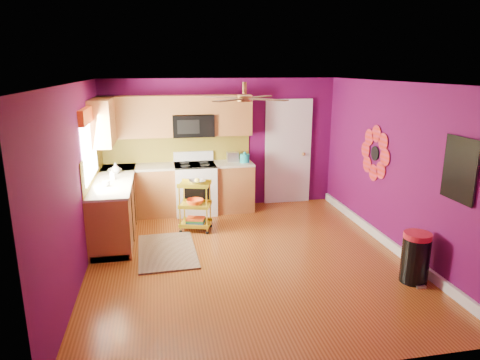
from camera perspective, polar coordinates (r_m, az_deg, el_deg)
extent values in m
plane|color=brown|center=(6.37, 0.92, -10.25)|extent=(5.00, 5.00, 0.00)
cube|color=#560947|center=(8.36, -2.54, 4.83)|extent=(4.50, 0.04, 2.50)
cube|color=#560947|center=(3.66, 9.07, -8.67)|extent=(4.50, 0.04, 2.50)
cube|color=#560947|center=(5.92, -20.86, -0.31)|extent=(0.04, 5.00, 2.50)
cube|color=#560947|center=(6.76, 19.99, 1.56)|extent=(0.04, 5.00, 2.50)
cube|color=silver|center=(5.77, 1.02, 12.86)|extent=(4.50, 5.00, 0.04)
cube|color=white|center=(7.09, 18.94, -7.77)|extent=(0.05, 4.90, 0.14)
cube|color=brown|center=(7.39, -16.29, -3.51)|extent=(0.60, 2.30, 0.90)
cube|color=brown|center=(8.17, -8.08, -1.31)|extent=(2.80, 0.60, 0.90)
cube|color=beige|center=(7.26, -16.56, 0.01)|extent=(0.63, 2.30, 0.04)
cube|color=beige|center=(8.05, -8.20, 1.91)|extent=(2.80, 0.63, 0.04)
cube|color=black|center=(7.52, -16.07, -6.41)|extent=(0.54, 2.30, 0.10)
cube|color=black|center=(8.29, -7.98, -3.97)|extent=(2.80, 0.54, 0.10)
cube|color=white|center=(8.15, -5.97, -1.20)|extent=(0.76, 0.66, 0.92)
cube|color=black|center=(8.04, -6.05, 1.99)|extent=(0.76, 0.62, 0.03)
cube|color=white|center=(8.29, -6.24, 3.19)|extent=(0.76, 0.06, 0.18)
cube|color=black|center=(7.84, -5.75, -1.91)|extent=(0.45, 0.02, 0.55)
cube|color=brown|center=(8.04, -13.81, 8.16)|extent=(1.32, 0.33, 0.75)
cube|color=brown|center=(8.14, -1.08, 8.66)|extent=(0.72, 0.33, 0.75)
cube|color=brown|center=(8.03, -6.37, 9.96)|extent=(0.76, 0.33, 0.34)
cube|color=brown|center=(7.60, -17.73, 7.53)|extent=(0.33, 1.30, 0.75)
cube|color=black|center=(8.04, -6.27, 7.24)|extent=(0.76, 0.38, 0.40)
cube|color=olive|center=(8.28, -8.37, 4.20)|extent=(2.80, 0.01, 0.51)
cube|color=olive|center=(7.23, -19.00, 2.01)|extent=(0.01, 2.30, 0.51)
cube|color=white|center=(6.87, -19.50, 4.36)|extent=(0.03, 1.20, 1.00)
cube|color=#F55315|center=(6.81, -19.58, 8.26)|extent=(0.08, 1.35, 0.22)
cube|color=white|center=(8.67, 6.38, 3.60)|extent=(0.85, 0.04, 2.05)
cube|color=white|center=(8.65, 6.42, 3.57)|extent=(0.95, 0.02, 2.15)
sphere|color=#BF8C3F|center=(8.72, 8.50, 3.43)|extent=(0.07, 0.07, 0.07)
cylinder|color=black|center=(7.24, 17.54, 3.40)|extent=(0.01, 0.24, 0.24)
cube|color=#1BB0B3|center=(5.56, 27.32, 1.25)|extent=(0.03, 0.52, 0.72)
cube|color=black|center=(5.56, 27.20, 1.24)|extent=(0.01, 0.56, 0.76)
cylinder|color=#BF8C3F|center=(5.97, 0.62, 12.16)|extent=(0.06, 0.06, 0.16)
cylinder|color=#BF8C3F|center=(5.98, 0.61, 10.82)|extent=(0.20, 0.20, 0.08)
cube|color=#4C2D19|center=(6.30, 2.57, 11.01)|extent=(0.47, 0.47, 0.01)
cube|color=#4C2D19|center=(6.20, -2.37, 10.94)|extent=(0.47, 0.47, 0.01)
cube|color=#4C2D19|center=(5.67, -1.55, 10.59)|extent=(0.47, 0.47, 0.01)
cube|color=#4C2D19|center=(5.78, 3.82, 10.65)|extent=(0.47, 0.47, 0.01)
cube|color=black|center=(6.63, -9.70, -9.30)|extent=(0.89, 1.41, 0.02)
cylinder|color=gold|center=(7.15, -8.04, -3.81)|extent=(0.02, 0.02, 0.79)
cylinder|color=gold|center=(7.06, -4.45, -3.96)|extent=(0.02, 0.02, 0.79)
cylinder|color=gold|center=(7.44, -7.46, -3.04)|extent=(0.02, 0.02, 0.79)
cylinder|color=gold|center=(7.35, -4.00, -3.18)|extent=(0.02, 0.02, 0.79)
sphere|color=black|center=(7.29, -7.93, -6.81)|extent=(0.06, 0.06, 0.06)
sphere|color=black|center=(7.20, -4.39, -7.00)|extent=(0.06, 0.06, 0.06)
sphere|color=black|center=(7.57, -7.35, -5.95)|extent=(0.06, 0.06, 0.06)
sphere|color=black|center=(7.48, -3.95, -6.12)|extent=(0.06, 0.06, 0.06)
cube|color=gold|center=(7.14, -6.08, -0.62)|extent=(0.60, 0.50, 0.03)
cube|color=gold|center=(7.24, -6.00, -3.38)|extent=(0.60, 0.50, 0.03)
cube|color=gold|center=(7.35, -5.93, -5.86)|extent=(0.60, 0.50, 0.03)
imported|color=beige|center=(7.12, -5.72, -0.26)|extent=(0.35, 0.35, 0.07)
sphere|color=yellow|center=(7.11, -5.73, -0.10)|extent=(0.09, 0.09, 0.09)
imported|color=#F55315|center=(7.22, -6.01, -2.94)|extent=(0.36, 0.36, 0.09)
cube|color=navy|center=(7.34, -5.93, -5.62)|extent=(0.35, 0.30, 0.04)
cube|color=#267233|center=(7.33, -5.94, -5.37)|extent=(0.35, 0.30, 0.03)
cube|color=#F55315|center=(7.32, -5.95, -5.14)|extent=(0.35, 0.30, 0.03)
cylinder|color=black|center=(6.02, 22.31, -9.84)|extent=(0.38, 0.38, 0.60)
cylinder|color=red|center=(5.89, 22.63, -6.87)|extent=(0.35, 0.35, 0.07)
cube|color=beige|center=(6.01, 22.95, -12.96)|extent=(0.12, 0.07, 0.03)
cylinder|color=teal|center=(8.13, 0.63, 2.91)|extent=(0.18, 0.18, 0.16)
sphere|color=teal|center=(8.11, 0.63, 3.60)|extent=(0.06, 0.06, 0.06)
cube|color=beige|center=(8.22, -1.00, 3.11)|extent=(0.22, 0.15, 0.18)
imported|color=#EA3F72|center=(7.19, -16.67, 0.72)|extent=(0.08, 0.08, 0.17)
imported|color=white|center=(7.56, -16.26, 1.50)|extent=(0.15, 0.15, 0.19)
imported|color=white|center=(7.67, -16.36, 1.19)|extent=(0.24, 0.24, 0.06)
imported|color=white|center=(6.81, -17.43, -0.45)|extent=(0.11, 0.11, 0.09)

